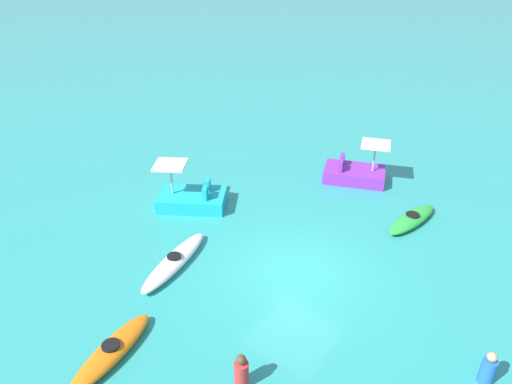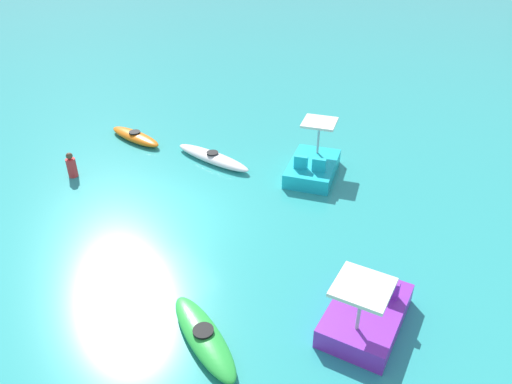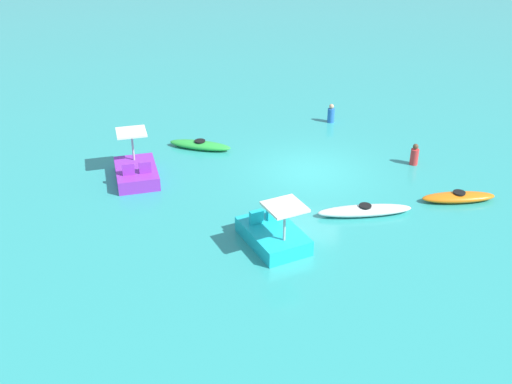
{
  "view_description": "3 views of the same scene",
  "coord_description": "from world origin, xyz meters",
  "px_view_note": "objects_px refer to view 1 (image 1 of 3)",
  "views": [
    {
      "loc": [
        -9.34,
        -5.68,
        8.59
      ],
      "look_at": [
        2.35,
        3.38,
        0.58
      ],
      "focal_mm": 32.51,
      "sensor_mm": 36.0,
      "label": 1
    },
    {
      "loc": [
        10.99,
        -5.15,
        8.22
      ],
      "look_at": [
        1.4,
        2.42,
        0.63
      ],
      "focal_mm": 34.02,
      "sensor_mm": 36.0,
      "label": 2
    },
    {
      "loc": [
        -0.56,
        20.86,
        10.14
      ],
      "look_at": [
        1.82,
        2.35,
        0.21
      ],
      "focal_mm": 41.74,
      "sensor_mm": 36.0,
      "label": 3
    }
  ],
  "objects_px": {
    "pedal_boat_cyan": "(192,198)",
    "person_near_shore": "(241,372)",
    "pedal_boat_purple": "(355,172)",
    "person_by_kayaks": "(488,369)",
    "kayak_orange": "(112,351)",
    "kayak_green": "(412,219)",
    "kayak_white": "(175,261)"
  },
  "relations": [
    {
      "from": "pedal_boat_cyan",
      "to": "person_near_shore",
      "type": "xyz_separation_m",
      "value": [
        -4.95,
        -6.43,
        0.05
      ]
    },
    {
      "from": "pedal_boat_purple",
      "to": "person_by_kayaks",
      "type": "distance_m",
      "value": 9.94
    },
    {
      "from": "kayak_orange",
      "to": "pedal_boat_purple",
      "type": "relative_size",
      "value": 0.97
    },
    {
      "from": "person_by_kayaks",
      "to": "pedal_boat_cyan",
      "type": "bearing_deg",
      "value": 81.45
    },
    {
      "from": "kayak_orange",
      "to": "person_near_shore",
      "type": "relative_size",
      "value": 3.07
    },
    {
      "from": "pedal_boat_purple",
      "to": "person_near_shore",
      "type": "xyz_separation_m",
      "value": [
        -10.52,
        -2.67,
        0.05
      ]
    },
    {
      "from": "kayak_orange",
      "to": "pedal_boat_cyan",
      "type": "height_order",
      "value": "pedal_boat_cyan"
    },
    {
      "from": "kayak_green",
      "to": "pedal_boat_cyan",
      "type": "bearing_deg",
      "value": 118.94
    },
    {
      "from": "pedal_boat_purple",
      "to": "person_by_kayaks",
      "type": "xyz_separation_m",
      "value": [
        -7.17,
        -6.88,
        0.05
      ]
    },
    {
      "from": "kayak_green",
      "to": "person_by_kayaks",
      "type": "relative_size",
      "value": 3.14
    },
    {
      "from": "kayak_white",
      "to": "person_near_shore",
      "type": "bearing_deg",
      "value": -115.65
    },
    {
      "from": "pedal_boat_cyan",
      "to": "pedal_boat_purple",
      "type": "relative_size",
      "value": 1.01
    },
    {
      "from": "person_near_shore",
      "to": "person_by_kayaks",
      "type": "relative_size",
      "value": 1.0
    },
    {
      "from": "person_near_shore",
      "to": "kayak_orange",
      "type": "bearing_deg",
      "value": 113.06
    },
    {
      "from": "kayak_green",
      "to": "person_by_kayaks",
      "type": "bearing_deg",
      "value": -145.02
    },
    {
      "from": "kayak_white",
      "to": "person_near_shore",
      "type": "xyz_separation_m",
      "value": [
        -2.06,
        -4.29,
        0.22
      ]
    },
    {
      "from": "pedal_boat_purple",
      "to": "kayak_orange",
      "type": "bearing_deg",
      "value": 178.83
    },
    {
      "from": "person_by_kayaks",
      "to": "person_near_shore",
      "type": "bearing_deg",
      "value": 128.58
    },
    {
      "from": "kayak_green",
      "to": "person_near_shore",
      "type": "relative_size",
      "value": 3.14
    },
    {
      "from": "kayak_green",
      "to": "person_near_shore",
      "type": "xyz_separation_m",
      "value": [
        -8.75,
        0.43,
        0.22
      ]
    },
    {
      "from": "pedal_boat_purple",
      "to": "person_near_shore",
      "type": "distance_m",
      "value": 10.86
    },
    {
      "from": "pedal_boat_cyan",
      "to": "person_by_kayaks",
      "type": "bearing_deg",
      "value": -98.55
    },
    {
      "from": "pedal_boat_purple",
      "to": "person_by_kayaks",
      "type": "bearing_deg",
      "value": -136.2
    },
    {
      "from": "pedal_boat_purple",
      "to": "person_by_kayaks",
      "type": "relative_size",
      "value": 3.17
    },
    {
      "from": "kayak_orange",
      "to": "kayak_green",
      "type": "bearing_deg",
      "value": -18.51
    },
    {
      "from": "kayak_green",
      "to": "kayak_orange",
      "type": "bearing_deg",
      "value": 161.49
    },
    {
      "from": "kayak_orange",
      "to": "pedal_boat_cyan",
      "type": "distance_m",
      "value": 7.12
    },
    {
      "from": "kayak_white",
      "to": "person_near_shore",
      "type": "height_order",
      "value": "person_near_shore"
    },
    {
      "from": "pedal_boat_cyan",
      "to": "pedal_boat_purple",
      "type": "bearing_deg",
      "value": -33.99
    },
    {
      "from": "kayak_green",
      "to": "pedal_boat_purple",
      "type": "bearing_deg",
      "value": 60.19
    },
    {
      "from": "kayak_orange",
      "to": "person_near_shore",
      "type": "distance_m",
      "value": 3.17
    },
    {
      "from": "kayak_orange",
      "to": "kayak_green",
      "type": "distance_m",
      "value": 10.53
    }
  ]
}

